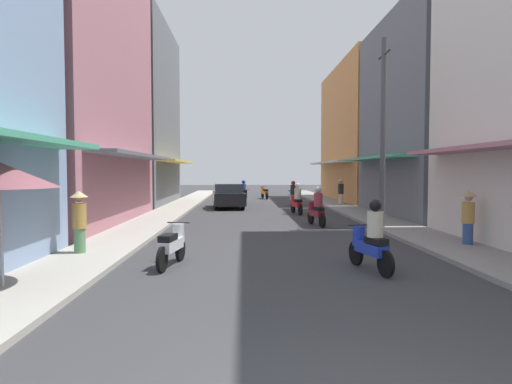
{
  "coord_description": "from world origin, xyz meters",
  "views": [
    {
      "loc": [
        -0.99,
        -3.26,
        2.19
      ],
      "look_at": [
        -0.43,
        16.22,
        1.25
      ],
      "focal_mm": 30.88,
      "sensor_mm": 36.0,
      "label": 1
    }
  ],
  "objects_px": {
    "parked_car": "(228,196)",
    "pedestrian_midway": "(79,220)",
    "pedestrian_foreground": "(468,216)",
    "motorbike_red": "(297,200)",
    "vendor_umbrella": "(0,175)",
    "utility_pole": "(383,133)",
    "motorbike_black": "(244,193)",
    "motorbike_orange": "(265,192)",
    "motorbike_maroon": "(317,208)",
    "motorbike_blue": "(371,239)",
    "motorbike_white": "(172,244)",
    "pedestrian_far": "(341,191)",
    "motorbike_silver": "(293,195)"
  },
  "relations": [
    {
      "from": "parked_car",
      "to": "pedestrian_midway",
      "type": "height_order",
      "value": "pedestrian_midway"
    },
    {
      "from": "pedestrian_foreground",
      "to": "motorbike_red",
      "type": "bearing_deg",
      "value": 109.98
    },
    {
      "from": "vendor_umbrella",
      "to": "utility_pole",
      "type": "height_order",
      "value": "utility_pole"
    },
    {
      "from": "motorbike_black",
      "to": "parked_car",
      "type": "bearing_deg",
      "value": -104.19
    },
    {
      "from": "motorbike_orange",
      "to": "motorbike_black",
      "type": "height_order",
      "value": "motorbike_black"
    },
    {
      "from": "motorbike_black",
      "to": "motorbike_maroon",
      "type": "height_order",
      "value": "same"
    },
    {
      "from": "utility_pole",
      "to": "motorbike_blue",
      "type": "bearing_deg",
      "value": -109.56
    },
    {
      "from": "motorbike_white",
      "to": "pedestrian_foreground",
      "type": "relative_size",
      "value": 1.1
    },
    {
      "from": "motorbike_maroon",
      "to": "pedestrian_far",
      "type": "xyz_separation_m",
      "value": [
        3.19,
        9.98,
        0.26
      ]
    },
    {
      "from": "motorbike_white",
      "to": "motorbike_blue",
      "type": "bearing_deg",
      "value": -8.54
    },
    {
      "from": "motorbike_orange",
      "to": "vendor_umbrella",
      "type": "bearing_deg",
      "value": -102.63
    },
    {
      "from": "pedestrian_midway",
      "to": "vendor_umbrella",
      "type": "distance_m",
      "value": 3.49
    },
    {
      "from": "motorbike_orange",
      "to": "pedestrian_midway",
      "type": "distance_m",
      "value": 23.97
    },
    {
      "from": "motorbike_orange",
      "to": "motorbike_maroon",
      "type": "height_order",
      "value": "motorbike_maroon"
    },
    {
      "from": "motorbike_red",
      "to": "pedestrian_foreground",
      "type": "relative_size",
      "value": 1.1
    },
    {
      "from": "motorbike_red",
      "to": "pedestrian_foreground",
      "type": "distance_m",
      "value": 10.62
    },
    {
      "from": "pedestrian_midway",
      "to": "utility_pole",
      "type": "height_order",
      "value": "utility_pole"
    },
    {
      "from": "pedestrian_far",
      "to": "pedestrian_midway",
      "type": "xyz_separation_m",
      "value": [
        -10.24,
        -16.18,
        -0.01
      ]
    },
    {
      "from": "pedestrian_foreground",
      "to": "motorbike_white",
      "type": "bearing_deg",
      "value": -165.5
    },
    {
      "from": "motorbike_orange",
      "to": "motorbike_blue",
      "type": "bearing_deg",
      "value": -87.46
    },
    {
      "from": "motorbike_orange",
      "to": "utility_pole",
      "type": "height_order",
      "value": "utility_pole"
    },
    {
      "from": "motorbike_maroon",
      "to": "utility_pole",
      "type": "xyz_separation_m",
      "value": [
        2.21,
        -1.3,
        2.88
      ]
    },
    {
      "from": "motorbike_red",
      "to": "vendor_umbrella",
      "type": "relative_size",
      "value": 0.77
    },
    {
      "from": "motorbike_blue",
      "to": "pedestrian_midway",
      "type": "distance_m",
      "value": 7.12
    },
    {
      "from": "motorbike_red",
      "to": "motorbike_black",
      "type": "bearing_deg",
      "value": 109.97
    },
    {
      "from": "pedestrian_midway",
      "to": "pedestrian_foreground",
      "type": "distance_m",
      "value": 10.51
    },
    {
      "from": "pedestrian_far",
      "to": "motorbike_red",
      "type": "bearing_deg",
      "value": -123.13
    },
    {
      "from": "motorbike_red",
      "to": "utility_pole",
      "type": "height_order",
      "value": "utility_pole"
    },
    {
      "from": "motorbike_black",
      "to": "motorbike_blue",
      "type": "relative_size",
      "value": 1.02
    },
    {
      "from": "motorbike_blue",
      "to": "motorbike_white",
      "type": "height_order",
      "value": "motorbike_blue"
    },
    {
      "from": "motorbike_orange",
      "to": "pedestrian_midway",
      "type": "relative_size",
      "value": 1.06
    },
    {
      "from": "parked_car",
      "to": "pedestrian_midway",
      "type": "bearing_deg",
      "value": -102.52
    },
    {
      "from": "parked_car",
      "to": "pedestrian_far",
      "type": "bearing_deg",
      "value": 12.35
    },
    {
      "from": "motorbike_orange",
      "to": "parked_car",
      "type": "xyz_separation_m",
      "value": [
        -2.55,
        -8.61,
        0.24
      ]
    },
    {
      "from": "motorbike_silver",
      "to": "motorbike_maroon",
      "type": "bearing_deg",
      "value": -91.01
    },
    {
      "from": "motorbike_blue",
      "to": "pedestrian_midway",
      "type": "relative_size",
      "value": 1.05
    },
    {
      "from": "motorbike_blue",
      "to": "pedestrian_foreground",
      "type": "relative_size",
      "value": 1.09
    },
    {
      "from": "motorbike_maroon",
      "to": "motorbike_white",
      "type": "height_order",
      "value": "motorbike_maroon"
    },
    {
      "from": "motorbike_black",
      "to": "motorbike_white",
      "type": "relative_size",
      "value": 1.0
    },
    {
      "from": "utility_pole",
      "to": "motorbike_orange",
      "type": "bearing_deg",
      "value": 100.67
    },
    {
      "from": "motorbike_silver",
      "to": "pedestrian_foreground",
      "type": "xyz_separation_m",
      "value": [
        3.24,
        -15.11,
        0.22
      ]
    },
    {
      "from": "motorbike_white",
      "to": "pedestrian_midway",
      "type": "distance_m",
      "value": 2.76
    },
    {
      "from": "pedestrian_midway",
      "to": "pedestrian_foreground",
      "type": "height_order",
      "value": "pedestrian_midway"
    },
    {
      "from": "motorbike_silver",
      "to": "motorbike_white",
      "type": "bearing_deg",
      "value": -105.37
    },
    {
      "from": "pedestrian_far",
      "to": "motorbike_black",
      "type": "bearing_deg",
      "value": 160.8
    },
    {
      "from": "motorbike_maroon",
      "to": "pedestrian_far",
      "type": "height_order",
      "value": "pedestrian_far"
    },
    {
      "from": "motorbike_orange",
      "to": "pedestrian_midway",
      "type": "bearing_deg",
      "value": -104.0
    },
    {
      "from": "pedestrian_midway",
      "to": "motorbike_orange",
      "type": "bearing_deg",
      "value": 76.0
    },
    {
      "from": "motorbike_red",
      "to": "motorbike_white",
      "type": "height_order",
      "value": "motorbike_red"
    },
    {
      "from": "parked_car",
      "to": "vendor_umbrella",
      "type": "relative_size",
      "value": 1.81
    }
  ]
}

